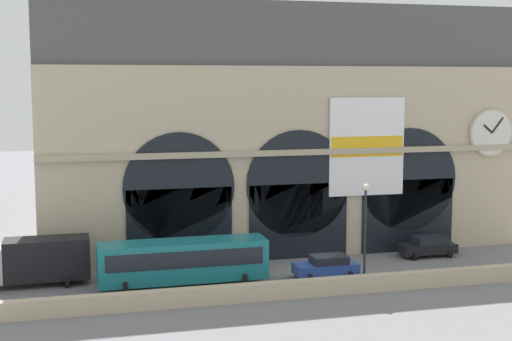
# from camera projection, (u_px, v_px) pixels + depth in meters

# --- Properties ---
(ground_plane) EXTENTS (200.00, 200.00, 0.00)m
(ground_plane) POSITION_uv_depth(u_px,v_px,m) (320.00, 275.00, 50.63)
(ground_plane) COLOR slate
(quay_parapet_wall) EXTENTS (90.00, 0.70, 1.11)m
(quay_parapet_wall) POSITION_uv_depth(u_px,v_px,m) (346.00, 285.00, 46.03)
(quay_parapet_wall) COLOR #BCAD8C
(quay_parapet_wall) RESTS_ON ground
(station_building) EXTENTS (38.15, 6.37, 19.36)m
(station_building) POSITION_uv_depth(u_px,v_px,m) (287.00, 132.00, 57.15)
(station_building) COLOR #BCAD8C
(station_building) RESTS_ON ground
(box_truck_west) EXTENTS (7.50, 2.91, 3.12)m
(box_truck_west) POSITION_uv_depth(u_px,v_px,m) (33.00, 260.00, 47.77)
(box_truck_west) COLOR #ADB2B7
(box_truck_west) RESTS_ON ground
(bus_midwest) EXTENTS (11.00, 3.25, 3.10)m
(bus_midwest) POSITION_uv_depth(u_px,v_px,m) (183.00, 261.00, 47.29)
(bus_midwest) COLOR #19727A
(bus_midwest) RESTS_ON ground
(car_center) EXTENTS (4.40, 2.22, 1.55)m
(car_center) POSITION_uv_depth(u_px,v_px,m) (327.00, 266.00, 49.76)
(car_center) COLOR #28479E
(car_center) RESTS_ON ground
(car_mideast) EXTENTS (4.40, 2.22, 1.55)m
(car_mideast) POSITION_uv_depth(u_px,v_px,m) (428.00, 246.00, 55.79)
(car_mideast) COLOR black
(car_mideast) RESTS_ON ground
(street_lamp_quayside) EXTENTS (0.44, 0.44, 6.90)m
(street_lamp_quayside) POSITION_uv_depth(u_px,v_px,m) (365.00, 222.00, 46.73)
(street_lamp_quayside) COLOR black
(street_lamp_quayside) RESTS_ON ground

